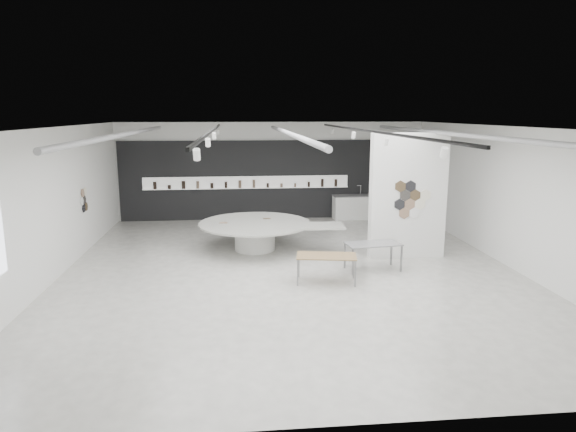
{
  "coord_description": "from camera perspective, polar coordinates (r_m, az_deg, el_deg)",
  "views": [
    {
      "loc": [
        -1.38,
        -13.13,
        4.17
      ],
      "look_at": [
        0.05,
        1.2,
        1.25
      ],
      "focal_mm": 32.0,
      "sensor_mm": 36.0,
      "label": 1
    }
  ],
  "objects": [
    {
      "name": "partition_column",
      "position": [
        15.14,
        13.18,
        2.15
      ],
      "size": [
        2.2,
        0.38,
        3.6
      ],
      "color": "white",
      "rests_on": "ground"
    },
    {
      "name": "sample_table_stone",
      "position": [
        13.9,
        9.44,
        -3.25
      ],
      "size": [
        1.52,
        0.9,
        0.74
      ],
      "rotation": [
        0.0,
        0.0,
        0.13
      ],
      "color": "gray",
      "rests_on": "ground"
    },
    {
      "name": "display_island",
      "position": [
        15.75,
        -3.44,
        -1.79
      ],
      "size": [
        4.43,
        3.55,
        0.88
      ],
      "rotation": [
        0.0,
        0.0,
        -0.04
      ],
      "color": "white",
      "rests_on": "ground"
    },
    {
      "name": "back_wall_display",
      "position": [
        20.28,
        -2.0,
        4.01
      ],
      "size": [
        11.8,
        0.27,
        3.1
      ],
      "color": "black",
      "rests_on": "ground"
    },
    {
      "name": "kitchen_counter",
      "position": [
        20.51,
        7.34,
        1.0
      ],
      "size": [
        1.71,
        0.74,
        1.32
      ],
      "rotation": [
        0.0,
        0.0,
        0.05
      ],
      "color": "white",
      "rests_on": "ground"
    },
    {
      "name": "room",
      "position": [
        13.36,
        -0.12,
        2.44
      ],
      "size": [
        12.02,
        14.02,
        3.82
      ],
      "color": "beige",
      "rests_on": "ground"
    },
    {
      "name": "sample_table_wood",
      "position": [
        12.78,
        4.29,
        -4.61
      ],
      "size": [
        1.57,
        0.97,
        0.69
      ],
      "rotation": [
        0.0,
        0.0,
        -0.17
      ],
      "color": "olive",
      "rests_on": "ground"
    }
  ]
}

